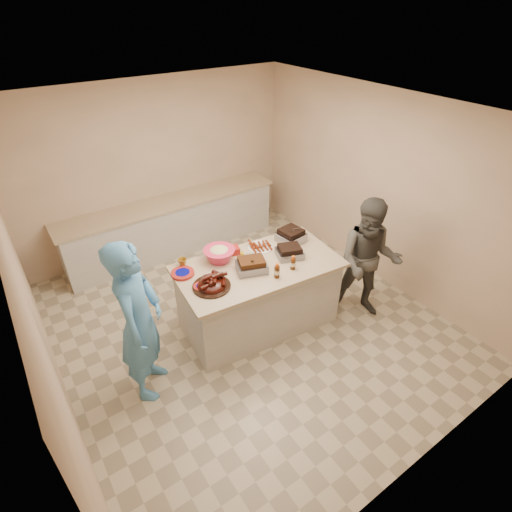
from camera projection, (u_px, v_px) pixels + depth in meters
room at (246, 321)px, 5.34m from camera, size 4.50×5.00×2.70m
back_counter at (173, 225)px, 6.59m from camera, size 3.60×0.64×0.90m
island at (258, 322)px, 5.32m from camera, size 2.07×1.23×0.94m
rib_platter at (212, 287)px, 4.45m from camera, size 0.49×0.49×0.17m
pulled_pork_tray at (252, 271)px, 4.70m from camera, size 0.42×0.37×0.11m
brisket_tray at (289, 257)px, 4.95m from camera, size 0.38×0.35×0.09m
roasting_pan at (291, 241)px, 5.25m from camera, size 0.34×0.34×0.12m
coleslaw_bowl at (220, 260)px, 4.88m from camera, size 0.42×0.42×0.27m
sausage_plate at (260, 248)px, 5.12m from camera, size 0.40×0.40×0.05m
mac_cheese_dish at (294, 240)px, 5.28m from camera, size 0.27×0.21×0.07m
bbq_bottle_a at (277, 277)px, 4.60m from camera, size 0.07×0.07×0.19m
bbq_bottle_b at (293, 269)px, 4.73m from camera, size 0.07×0.07×0.18m
mustard_bottle at (242, 259)px, 4.91m from camera, size 0.05×0.05×0.11m
sauce_bowl at (248, 259)px, 4.91m from camera, size 0.14×0.06×0.14m
plate_stack_large at (183, 274)px, 4.64m from camera, size 0.30×0.30×0.03m
plate_stack_small at (201, 287)px, 4.44m from camera, size 0.18×0.18×0.02m
plastic_cup at (183, 266)px, 4.78m from camera, size 0.12×0.11×0.11m
basket_stack at (232, 254)px, 5.01m from camera, size 0.21×0.18×0.09m
guest_blue at (153, 383)px, 4.50m from camera, size 1.92×1.64×0.45m
guest_gray at (359, 310)px, 5.52m from camera, size 1.78×1.73×0.63m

